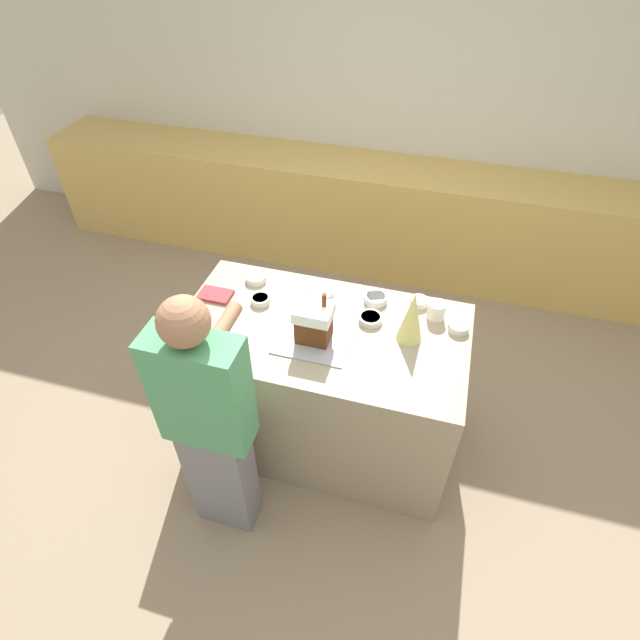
{
  "coord_description": "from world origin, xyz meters",
  "views": [
    {
      "loc": [
        0.51,
        -1.83,
        2.71
      ],
      "look_at": [
        -0.01,
        0.0,
        0.97
      ],
      "focal_mm": 28.0,
      "sensor_mm": 36.0,
      "label": 1
    }
  ],
  "objects_px": {
    "candy_bowl_front_corner": "(256,277)",
    "candy_bowl_near_tray_left": "(459,327)",
    "candy_bowl_center_rear": "(322,294)",
    "cookbook": "(215,295)",
    "gingerbread_house": "(314,322)",
    "mug": "(436,310)",
    "baking_tray": "(314,338)",
    "candy_bowl_far_right": "(375,298)",
    "candy_bowl_near_tray_right": "(370,318)",
    "decorative_tree": "(412,317)",
    "person": "(210,426)",
    "candy_bowl_behind_tray": "(260,299)",
    "candy_bowl_far_left": "(419,301)"
  },
  "relations": [
    {
      "from": "candy_bowl_near_tray_right",
      "to": "person",
      "type": "xyz_separation_m",
      "value": [
        -0.58,
        -0.79,
        -0.12
      ]
    },
    {
      "from": "candy_bowl_near_tray_right",
      "to": "candy_bowl_front_corner",
      "type": "height_order",
      "value": "candy_bowl_front_corner"
    },
    {
      "from": "baking_tray",
      "to": "candy_bowl_near_tray_right",
      "type": "distance_m",
      "value": 0.33
    },
    {
      "from": "candy_bowl_center_rear",
      "to": "cookbook",
      "type": "relative_size",
      "value": 0.73
    },
    {
      "from": "candy_bowl_far_left",
      "to": "person",
      "type": "xyz_separation_m",
      "value": [
        -0.81,
        -0.99,
        -0.12
      ]
    },
    {
      "from": "candy_bowl_center_rear",
      "to": "mug",
      "type": "xyz_separation_m",
      "value": [
        0.63,
        0.01,
        0.02
      ]
    },
    {
      "from": "cookbook",
      "to": "mug",
      "type": "bearing_deg",
      "value": 7.66
    },
    {
      "from": "baking_tray",
      "to": "candy_bowl_far_right",
      "type": "bearing_deg",
      "value": 57.29
    },
    {
      "from": "decorative_tree",
      "to": "cookbook",
      "type": "xyz_separation_m",
      "value": [
        -1.1,
        0.03,
        -0.14
      ]
    },
    {
      "from": "candy_bowl_near_tray_right",
      "to": "candy_bowl_near_tray_left",
      "type": "xyz_separation_m",
      "value": [
        0.46,
        0.06,
        0.0
      ]
    },
    {
      "from": "candy_bowl_center_rear",
      "to": "candy_bowl_far_left",
      "type": "bearing_deg",
      "value": 9.71
    },
    {
      "from": "candy_bowl_center_rear",
      "to": "candy_bowl_near_tray_right",
      "type": "xyz_separation_m",
      "value": [
        0.3,
        -0.12,
        -0.01
      ]
    },
    {
      "from": "candy_bowl_behind_tray",
      "to": "cookbook",
      "type": "xyz_separation_m",
      "value": [
        -0.26,
        -0.02,
        -0.01
      ]
    },
    {
      "from": "mug",
      "to": "candy_bowl_far_right",
      "type": "bearing_deg",
      "value": 172.6
    },
    {
      "from": "candy_bowl_far_right",
      "to": "candy_bowl_near_tray_left",
      "type": "relative_size",
      "value": 1.22
    },
    {
      "from": "candy_bowl_far_right",
      "to": "cookbook",
      "type": "distance_m",
      "value": 0.9
    },
    {
      "from": "cookbook",
      "to": "mug",
      "type": "height_order",
      "value": "mug"
    },
    {
      "from": "candy_bowl_behind_tray",
      "to": "person",
      "type": "relative_size",
      "value": 0.07
    },
    {
      "from": "candy_bowl_front_corner",
      "to": "candy_bowl_near_tray_left",
      "type": "xyz_separation_m",
      "value": [
        1.17,
        -0.1,
        0.0
      ]
    },
    {
      "from": "candy_bowl_far_left",
      "to": "candy_bowl_near_tray_left",
      "type": "distance_m",
      "value": 0.27
    },
    {
      "from": "candy_bowl_front_corner",
      "to": "person",
      "type": "relative_size",
      "value": 0.08
    },
    {
      "from": "candy_bowl_near_tray_left",
      "to": "cookbook",
      "type": "bearing_deg",
      "value": -175.89
    },
    {
      "from": "gingerbread_house",
      "to": "candy_bowl_far_left",
      "type": "xyz_separation_m",
      "value": [
        0.48,
        0.42,
        -0.09
      ]
    },
    {
      "from": "candy_bowl_far_right",
      "to": "gingerbread_house",
      "type": "bearing_deg",
      "value": -122.69
    },
    {
      "from": "candy_bowl_center_rear",
      "to": "cookbook",
      "type": "bearing_deg",
      "value": -165.43
    },
    {
      "from": "candy_bowl_front_corner",
      "to": "candy_bowl_far_right",
      "type": "bearing_deg",
      "value": 0.55
    },
    {
      "from": "baking_tray",
      "to": "candy_bowl_far_right",
      "type": "xyz_separation_m",
      "value": [
        0.24,
        0.38,
        0.02
      ]
    },
    {
      "from": "candy_bowl_center_rear",
      "to": "candy_bowl_far_right",
      "type": "height_order",
      "value": "candy_bowl_center_rear"
    },
    {
      "from": "decorative_tree",
      "to": "person",
      "type": "relative_size",
      "value": 0.19
    },
    {
      "from": "person",
      "to": "candy_bowl_far_left",
      "type": "bearing_deg",
      "value": 50.95
    },
    {
      "from": "candy_bowl_near_tray_left",
      "to": "person",
      "type": "bearing_deg",
      "value": -140.59
    },
    {
      "from": "cookbook",
      "to": "person",
      "type": "bearing_deg",
      "value": -68.0
    },
    {
      "from": "candy_bowl_far_right",
      "to": "candy_bowl_center_rear",
      "type": "bearing_deg",
      "value": -169.3
    },
    {
      "from": "baking_tray",
      "to": "gingerbread_house",
      "type": "distance_m",
      "value": 0.11
    },
    {
      "from": "candy_bowl_far_left",
      "to": "cookbook",
      "type": "relative_size",
      "value": 0.52
    },
    {
      "from": "decorative_tree",
      "to": "mug",
      "type": "height_order",
      "value": "decorative_tree"
    },
    {
      "from": "decorative_tree",
      "to": "candy_bowl_far_left",
      "type": "xyz_separation_m",
      "value": [
        0.01,
        0.28,
        -0.12
      ]
    },
    {
      "from": "decorative_tree",
      "to": "candy_bowl_front_corner",
      "type": "height_order",
      "value": "decorative_tree"
    },
    {
      "from": "candy_bowl_behind_tray",
      "to": "candy_bowl_front_corner",
      "type": "bearing_deg",
      "value": 118.37
    },
    {
      "from": "candy_bowl_far_right",
      "to": "candy_bowl_near_tray_left",
      "type": "xyz_separation_m",
      "value": [
        0.46,
        -0.11,
        0.0
      ]
    },
    {
      "from": "candy_bowl_behind_tray",
      "to": "mug",
      "type": "bearing_deg",
      "value": 8.57
    },
    {
      "from": "candy_bowl_far_right",
      "to": "cookbook",
      "type": "xyz_separation_m",
      "value": [
        -0.87,
        -0.21,
        -0.01
      ]
    },
    {
      "from": "gingerbread_house",
      "to": "decorative_tree",
      "type": "height_order",
      "value": "decorative_tree"
    },
    {
      "from": "candy_bowl_near_tray_right",
      "to": "baking_tray",
      "type": "bearing_deg",
      "value": -140.15
    },
    {
      "from": "gingerbread_house",
      "to": "mug",
      "type": "bearing_deg",
      "value": 30.12
    },
    {
      "from": "person",
      "to": "candy_bowl_far_right",
      "type": "bearing_deg",
      "value": 59.25
    },
    {
      "from": "baking_tray",
      "to": "mug",
      "type": "bearing_deg",
      "value": 30.12
    },
    {
      "from": "cookbook",
      "to": "person",
      "type": "height_order",
      "value": "person"
    },
    {
      "from": "decorative_tree",
      "to": "cookbook",
      "type": "relative_size",
      "value": 1.61
    },
    {
      "from": "decorative_tree",
      "to": "gingerbread_house",
      "type": "bearing_deg",
      "value": -163.33
    }
  ]
}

